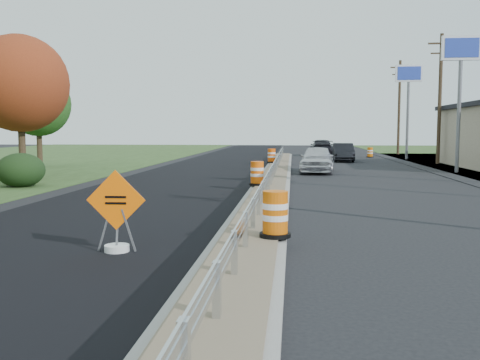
# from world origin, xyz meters

# --- Properties ---
(ground) EXTENTS (140.00, 140.00, 0.00)m
(ground) POSITION_xyz_m (0.00, 0.00, 0.00)
(ground) COLOR black
(ground) RESTS_ON ground
(milled_overlay) EXTENTS (7.20, 120.00, 0.01)m
(milled_overlay) POSITION_xyz_m (-4.40, 10.00, 0.01)
(milled_overlay) COLOR black
(milled_overlay) RESTS_ON ground
(median) EXTENTS (1.60, 55.00, 0.23)m
(median) POSITION_xyz_m (0.00, 8.00, 0.11)
(median) COLOR gray
(median) RESTS_ON ground
(guardrail) EXTENTS (0.10, 46.15, 0.72)m
(guardrail) POSITION_xyz_m (0.00, 9.00, 0.73)
(guardrail) COLOR silver
(guardrail) RESTS_ON median
(pylon_sign_mid) EXTENTS (2.20, 0.30, 7.90)m
(pylon_sign_mid) POSITION_xyz_m (10.50, 16.00, 6.48)
(pylon_sign_mid) COLOR slate
(pylon_sign_mid) RESTS_ON ground
(pylon_sign_north) EXTENTS (2.20, 0.30, 7.90)m
(pylon_sign_north) POSITION_xyz_m (10.50, 30.00, 6.48)
(pylon_sign_north) COLOR slate
(pylon_sign_north) RESTS_ON ground
(utility_pole_nmid) EXTENTS (1.90, 0.26, 9.40)m
(utility_pole_nmid) POSITION_xyz_m (11.50, 24.00, 4.93)
(utility_pole_nmid) COLOR #473523
(utility_pole_nmid) RESTS_ON ground
(utility_pole_north) EXTENTS (1.90, 0.26, 9.40)m
(utility_pole_north) POSITION_xyz_m (11.50, 39.00, 4.93)
(utility_pole_north) COLOR #473523
(utility_pole_north) RESTS_ON ground
(hedge_north) EXTENTS (2.09, 2.09, 1.52)m
(hedge_north) POSITION_xyz_m (-11.00, 6.00, 0.76)
(hedge_north) COLOR black
(hedge_north) RESTS_ON ground
(tree_near_red) EXTENTS (4.95, 4.95, 7.35)m
(tree_near_red) POSITION_xyz_m (-13.00, 10.00, 4.86)
(tree_near_red) COLOR #473523
(tree_near_red) RESTS_ON ground
(tree_near_back) EXTENTS (4.29, 4.29, 6.37)m
(tree_near_back) POSITION_xyz_m (-16.00, 18.00, 4.21)
(tree_near_back) COLOR #473523
(tree_near_back) RESTS_ON ground
(caution_sign) EXTENTS (1.24, 0.52, 1.71)m
(caution_sign) POSITION_xyz_m (-2.70, -5.75, 0.43)
(caution_sign) COLOR white
(caution_sign) RESTS_ON ground
(barrel_median_near) EXTENTS (0.68, 0.68, 0.99)m
(barrel_median_near) POSITION_xyz_m (0.55, -4.99, 0.71)
(barrel_median_near) COLOR black
(barrel_median_near) RESTS_ON median
(barrel_median_mid) EXTENTS (0.68, 0.68, 0.99)m
(barrel_median_mid) POSITION_xyz_m (-0.55, 5.67, 0.70)
(barrel_median_mid) COLOR black
(barrel_median_mid) RESTS_ON median
(barrel_median_far) EXTENTS (0.67, 0.67, 0.98)m
(barrel_median_far) POSITION_xyz_m (-0.55, 20.79, 0.70)
(barrel_median_far) COLOR black
(barrel_median_far) RESTS_ON median
(barrel_shoulder_far) EXTENTS (0.62, 0.62, 0.91)m
(barrel_shoulder_far) POSITION_xyz_m (7.92, 33.23, 0.44)
(barrel_shoulder_far) COLOR black
(barrel_shoulder_far) RESTS_ON ground
(car_silver) EXTENTS (2.26, 4.80, 1.59)m
(car_silver) POSITION_xyz_m (2.34, 15.30, 0.79)
(car_silver) COLOR silver
(car_silver) RESTS_ON ground
(car_dark_mid) EXTENTS (1.61, 4.42, 1.45)m
(car_dark_mid) POSITION_xyz_m (4.91, 26.76, 0.72)
(car_dark_mid) COLOR black
(car_dark_mid) RESTS_ON ground
(car_dark_far) EXTENTS (2.28, 5.36, 1.54)m
(car_dark_far) POSITION_xyz_m (3.71, 36.05, 0.77)
(car_dark_far) COLOR black
(car_dark_far) RESTS_ON ground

